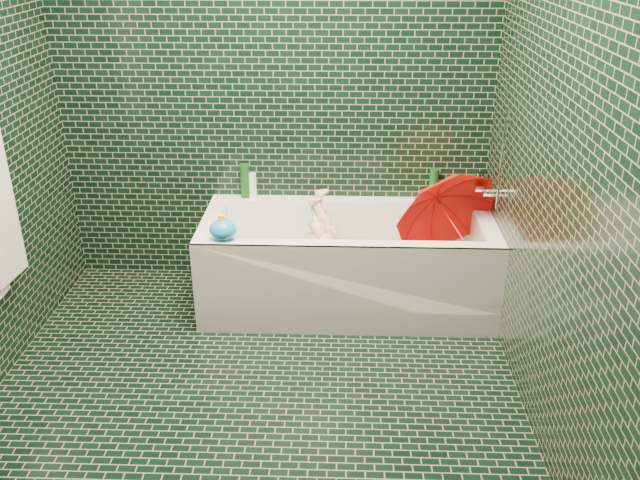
{
  "coord_description": "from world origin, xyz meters",
  "views": [
    {
      "loc": [
        0.41,
        -2.58,
        2.1
      ],
      "look_at": [
        0.29,
        0.82,
        0.51
      ],
      "focal_mm": 38.0,
      "sensor_mm": 36.0,
      "label": 1
    }
  ],
  "objects_px": {
    "rubber_duck": "(427,193)",
    "bath_toy": "(223,229)",
    "bathtub": "(347,273)",
    "child": "(331,258)",
    "umbrella": "(455,226)"
  },
  "relations": [
    {
      "from": "bathtub",
      "to": "rubber_duck",
      "type": "xyz_separation_m",
      "value": [
        0.49,
        0.34,
        0.39
      ]
    },
    {
      "from": "rubber_duck",
      "to": "bath_toy",
      "type": "bearing_deg",
      "value": -149.6
    },
    {
      "from": "bathtub",
      "to": "rubber_duck",
      "type": "height_order",
      "value": "rubber_duck"
    },
    {
      "from": "bathtub",
      "to": "rubber_duck",
      "type": "bearing_deg",
      "value": 34.54
    },
    {
      "from": "rubber_duck",
      "to": "umbrella",
      "type": "bearing_deg",
      "value": -71.3
    },
    {
      "from": "rubber_duck",
      "to": "child",
      "type": "bearing_deg",
      "value": -147.16
    },
    {
      "from": "umbrella",
      "to": "bath_toy",
      "type": "xyz_separation_m",
      "value": [
        -1.28,
        -0.24,
        0.07
      ]
    },
    {
      "from": "child",
      "to": "umbrella",
      "type": "height_order",
      "value": "umbrella"
    },
    {
      "from": "umbrella",
      "to": "rubber_duck",
      "type": "xyz_separation_m",
      "value": [
        -0.12,
        0.39,
        0.05
      ]
    },
    {
      "from": "bathtub",
      "to": "umbrella",
      "type": "relative_size",
      "value": 2.79
    },
    {
      "from": "child",
      "to": "umbrella",
      "type": "bearing_deg",
      "value": 103.69
    },
    {
      "from": "child",
      "to": "rubber_duck",
      "type": "relative_size",
      "value": 6.43
    },
    {
      "from": "child",
      "to": "umbrella",
      "type": "relative_size",
      "value": 1.32
    },
    {
      "from": "bathtub",
      "to": "bath_toy",
      "type": "relative_size",
      "value": 10.94
    },
    {
      "from": "child",
      "to": "bath_toy",
      "type": "xyz_separation_m",
      "value": [
        -0.58,
        -0.28,
        0.3
      ]
    }
  ]
}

